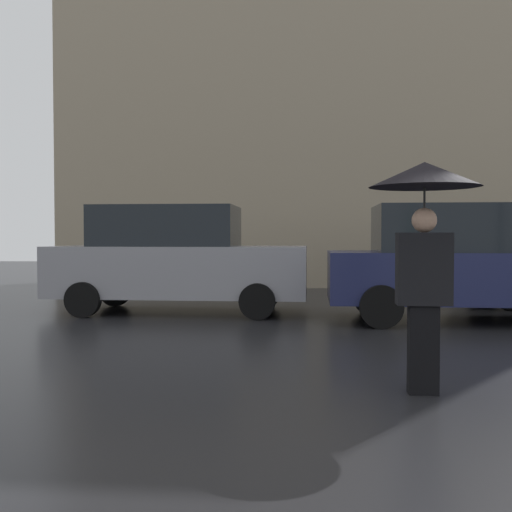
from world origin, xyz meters
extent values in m
cube|color=black|center=(0.06, 3.23, 0.39)|extent=(0.25, 0.16, 0.78)
cube|color=black|center=(0.06, 3.23, 1.09)|extent=(0.46, 0.21, 0.63)
sphere|color=tan|center=(0.06, 3.23, 1.51)|extent=(0.22, 0.22, 0.22)
cylinder|color=black|center=(0.06, 3.23, 1.65)|extent=(0.02, 0.02, 0.30)
cone|color=black|center=(0.06, 3.23, 1.91)|extent=(0.96, 0.96, 0.22)
cube|color=gray|center=(-3.29, 8.58, 0.75)|extent=(4.57, 1.69, 0.90)
cube|color=black|center=(-3.52, 8.58, 1.56)|extent=(2.52, 1.55, 0.72)
cylinder|color=black|center=(-1.81, 9.43, 0.30)|extent=(0.61, 0.18, 0.61)
cylinder|color=black|center=(-1.81, 7.74, 0.30)|extent=(0.61, 0.18, 0.61)
cylinder|color=black|center=(-4.78, 9.43, 0.30)|extent=(0.61, 0.18, 0.61)
cylinder|color=black|center=(-4.78, 7.74, 0.30)|extent=(0.61, 0.18, 0.61)
cube|color=#1E234C|center=(1.53, 7.81, 0.73)|extent=(4.33, 1.71, 0.80)
cube|color=black|center=(1.31, 7.81, 1.50)|extent=(2.38, 1.57, 0.75)
cylinder|color=black|center=(0.12, 8.67, 0.33)|extent=(0.65, 0.18, 0.65)
cylinder|color=black|center=(0.12, 6.96, 0.33)|extent=(0.65, 0.18, 0.65)
cylinder|color=black|center=(2.74, 11.12, 0.31)|extent=(0.62, 0.18, 0.62)
cylinder|color=black|center=(2.74, 9.38, 0.31)|extent=(0.62, 0.18, 0.62)
cube|color=gray|center=(0.00, 15.20, 6.50)|extent=(16.00, 2.56, 13.01)
camera|label=1|loc=(-0.91, -2.09, 1.37)|focal=42.14mm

